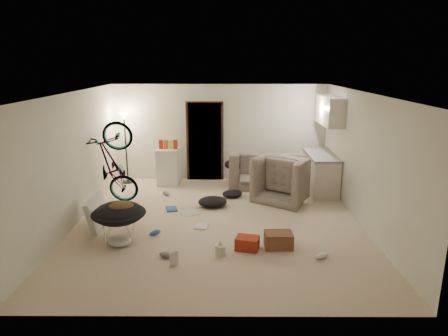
{
  "coord_description": "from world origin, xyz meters",
  "views": [
    {
      "loc": [
        0.15,
        -7.29,
        3.04
      ],
      "look_at": [
        0.11,
        0.6,
        0.94
      ],
      "focal_mm": 32.0,
      "sensor_mm": 36.0,
      "label": 1
    }
  ],
  "objects_px": {
    "floor_lamp": "(125,133)",
    "kitchen_counter": "(320,173)",
    "sofa": "(273,173)",
    "drink_case_b": "(247,243)",
    "armchair": "(288,182)",
    "mini_fridge": "(169,166)",
    "juicer": "(220,249)",
    "tv_box": "(97,212)",
    "bicycle": "(114,182)",
    "drink_case_a": "(279,240)",
    "saucer_chair": "(119,218)"
  },
  "relations": [
    {
      "from": "juicer",
      "to": "mini_fridge",
      "type": "bearing_deg",
      "value": 109.3
    },
    {
      "from": "sofa",
      "to": "drink_case_b",
      "type": "distance_m",
      "value": 3.72
    },
    {
      "from": "sofa",
      "to": "saucer_chair",
      "type": "relative_size",
      "value": 2.33
    },
    {
      "from": "kitchen_counter",
      "to": "drink_case_a",
      "type": "xyz_separation_m",
      "value": [
        -1.39,
        -3.09,
        -0.31
      ]
    },
    {
      "from": "armchair",
      "to": "mini_fridge",
      "type": "bearing_deg",
      "value": 12.85
    },
    {
      "from": "sofa",
      "to": "saucer_chair",
      "type": "height_order",
      "value": "saucer_chair"
    },
    {
      "from": "floor_lamp",
      "to": "drink_case_b",
      "type": "relative_size",
      "value": 4.81
    },
    {
      "from": "saucer_chair",
      "to": "juicer",
      "type": "height_order",
      "value": "saucer_chair"
    },
    {
      "from": "floor_lamp",
      "to": "bicycle",
      "type": "bearing_deg",
      "value": -86.37
    },
    {
      "from": "armchair",
      "to": "bicycle",
      "type": "bearing_deg",
      "value": 39.29
    },
    {
      "from": "bicycle",
      "to": "mini_fridge",
      "type": "distance_m",
      "value": 1.78
    },
    {
      "from": "mini_fridge",
      "to": "bicycle",
      "type": "bearing_deg",
      "value": -121.36
    },
    {
      "from": "floor_lamp",
      "to": "kitchen_counter",
      "type": "relative_size",
      "value": 1.21
    },
    {
      "from": "juicer",
      "to": "kitchen_counter",
      "type": "bearing_deg",
      "value": 54.96
    },
    {
      "from": "floor_lamp",
      "to": "drink_case_a",
      "type": "distance_m",
      "value": 5.22
    },
    {
      "from": "kitchen_counter",
      "to": "tv_box",
      "type": "relative_size",
      "value": 1.7
    },
    {
      "from": "tv_box",
      "to": "juicer",
      "type": "relative_size",
      "value": 3.55
    },
    {
      "from": "floor_lamp",
      "to": "tv_box",
      "type": "xyz_separation_m",
      "value": [
        0.1,
        -2.87,
        -1.02
      ]
    },
    {
      "from": "armchair",
      "to": "drink_case_a",
      "type": "xyz_separation_m",
      "value": [
        -0.53,
        -2.54,
        -0.24
      ]
    },
    {
      "from": "mini_fridge",
      "to": "juicer",
      "type": "height_order",
      "value": "mini_fridge"
    },
    {
      "from": "bicycle",
      "to": "mini_fridge",
      "type": "xyz_separation_m",
      "value": [
        0.99,
        1.47,
        -0.04
      ]
    },
    {
      "from": "drink_case_a",
      "to": "juicer",
      "type": "relative_size",
      "value": 1.87
    },
    {
      "from": "floor_lamp",
      "to": "sofa",
      "type": "height_order",
      "value": "floor_lamp"
    },
    {
      "from": "mini_fridge",
      "to": "drink_case_b",
      "type": "height_order",
      "value": "mini_fridge"
    },
    {
      "from": "kitchen_counter",
      "to": "mini_fridge",
      "type": "xyz_separation_m",
      "value": [
        -3.74,
        0.55,
        0.02
      ]
    },
    {
      "from": "floor_lamp",
      "to": "tv_box",
      "type": "distance_m",
      "value": 3.04
    },
    {
      "from": "mini_fridge",
      "to": "drink_case_b",
      "type": "distance_m",
      "value": 4.15
    },
    {
      "from": "bicycle",
      "to": "saucer_chair",
      "type": "xyz_separation_m",
      "value": [
        0.58,
        -1.85,
        -0.1
      ]
    },
    {
      "from": "sofa",
      "to": "tv_box",
      "type": "height_order",
      "value": "sofa"
    },
    {
      "from": "armchair",
      "to": "saucer_chair",
      "type": "relative_size",
      "value": 1.23
    },
    {
      "from": "drink_case_b",
      "to": "drink_case_a",
      "type": "bearing_deg",
      "value": 22.46
    },
    {
      "from": "tv_box",
      "to": "drink_case_b",
      "type": "height_order",
      "value": "tv_box"
    },
    {
      "from": "sofa",
      "to": "bicycle",
      "type": "distance_m",
      "value": 3.9
    },
    {
      "from": "mini_fridge",
      "to": "tv_box",
      "type": "bearing_deg",
      "value": -107.19
    },
    {
      "from": "tv_box",
      "to": "floor_lamp",
      "type": "bearing_deg",
      "value": 90.26
    },
    {
      "from": "mini_fridge",
      "to": "tv_box",
      "type": "relative_size",
      "value": 1.04
    },
    {
      "from": "kitchen_counter",
      "to": "drink_case_b",
      "type": "bearing_deg",
      "value": -121.22
    },
    {
      "from": "floor_lamp",
      "to": "juicer",
      "type": "bearing_deg",
      "value": -58.55
    },
    {
      "from": "bicycle",
      "to": "drink_case_a",
      "type": "relative_size",
      "value": 4.06
    },
    {
      "from": "sofa",
      "to": "drink_case_b",
      "type": "xyz_separation_m",
      "value": [
        -0.83,
        -3.62,
        -0.21
      ]
    },
    {
      "from": "armchair",
      "to": "tv_box",
      "type": "height_order",
      "value": "armchair"
    },
    {
      "from": "armchair",
      "to": "drink_case_a",
      "type": "height_order",
      "value": "armchair"
    },
    {
      "from": "saucer_chair",
      "to": "floor_lamp",
      "type": "bearing_deg",
      "value": 101.21
    },
    {
      "from": "kitchen_counter",
      "to": "saucer_chair",
      "type": "bearing_deg",
      "value": -146.22
    },
    {
      "from": "kitchen_counter",
      "to": "saucer_chair",
      "type": "distance_m",
      "value": 4.99
    },
    {
      "from": "floor_lamp",
      "to": "juicer",
      "type": "xyz_separation_m",
      "value": [
        2.46,
        -4.03,
        -1.21
      ]
    },
    {
      "from": "kitchen_counter",
      "to": "juicer",
      "type": "bearing_deg",
      "value": -125.04
    },
    {
      "from": "saucer_chair",
      "to": "tv_box",
      "type": "distance_m",
      "value": 0.81
    },
    {
      "from": "mini_fridge",
      "to": "drink_case_a",
      "type": "height_order",
      "value": "mini_fridge"
    },
    {
      "from": "bicycle",
      "to": "saucer_chair",
      "type": "height_order",
      "value": "bicycle"
    }
  ]
}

